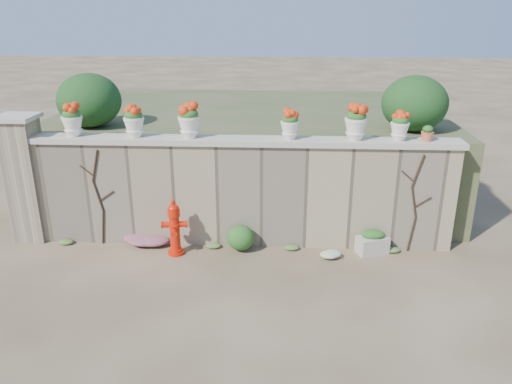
# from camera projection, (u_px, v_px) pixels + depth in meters

# --- Properties ---
(ground) EXTENTS (80.00, 80.00, 0.00)m
(ground) POSITION_uv_depth(u_px,v_px,m) (232.00, 290.00, 8.17)
(ground) COLOR brown
(ground) RESTS_ON ground
(stone_wall) EXTENTS (8.00, 0.40, 2.00)m
(stone_wall) POSITION_uv_depth(u_px,v_px,m) (240.00, 194.00, 9.51)
(stone_wall) COLOR #968764
(stone_wall) RESTS_ON ground
(wall_cap) EXTENTS (8.10, 0.52, 0.10)m
(wall_cap) POSITION_uv_depth(u_px,v_px,m) (240.00, 141.00, 9.14)
(wall_cap) COLOR #BBB49E
(wall_cap) RESTS_ON stone_wall
(gate_pillar) EXTENTS (0.72, 0.72, 2.48)m
(gate_pillar) POSITION_uv_depth(u_px,v_px,m) (26.00, 178.00, 9.62)
(gate_pillar) COLOR #968764
(gate_pillar) RESTS_ON ground
(raised_fill) EXTENTS (9.00, 6.00, 2.00)m
(raised_fill) POSITION_uv_depth(u_px,v_px,m) (251.00, 149.00, 12.50)
(raised_fill) COLOR #384C23
(raised_fill) RESTS_ON ground
(back_shrub_left) EXTENTS (1.30, 1.30, 1.10)m
(back_shrub_left) POSITION_uv_depth(u_px,v_px,m) (89.00, 100.00, 10.25)
(back_shrub_left) COLOR #143814
(back_shrub_left) RESTS_ON raised_fill
(back_shrub_right) EXTENTS (1.30, 1.30, 1.10)m
(back_shrub_right) POSITION_uv_depth(u_px,v_px,m) (415.00, 104.00, 9.91)
(back_shrub_right) COLOR #143814
(back_shrub_right) RESTS_ON raised_fill
(vine_left) EXTENTS (0.60, 0.04, 1.91)m
(vine_left) POSITION_uv_depth(u_px,v_px,m) (99.00, 196.00, 9.44)
(vine_left) COLOR black
(vine_left) RESTS_ON ground
(vine_right) EXTENTS (0.60, 0.04, 1.91)m
(vine_right) POSITION_uv_depth(u_px,v_px,m) (414.00, 202.00, 9.14)
(vine_right) COLOR black
(vine_right) RESTS_ON ground
(fire_hydrant) EXTENTS (0.47, 0.33, 1.08)m
(fire_hydrant) POSITION_uv_depth(u_px,v_px,m) (175.00, 227.00, 9.19)
(fire_hydrant) COLOR red
(fire_hydrant) RESTS_ON ground
(planter_box) EXTENTS (0.64, 0.51, 0.47)m
(planter_box) POSITION_uv_depth(u_px,v_px,m) (372.00, 242.00, 9.33)
(planter_box) COLOR #BBB49E
(planter_box) RESTS_ON ground
(green_shrub) EXTENTS (0.66, 0.59, 0.63)m
(green_shrub) POSITION_uv_depth(u_px,v_px,m) (240.00, 237.00, 9.33)
(green_shrub) COLOR #1E5119
(green_shrub) RESTS_ON ground
(magenta_clump) EXTENTS (0.98, 0.65, 0.26)m
(magenta_clump) POSITION_uv_depth(u_px,v_px,m) (143.00, 239.00, 9.67)
(magenta_clump) COLOR #BC257A
(magenta_clump) RESTS_ON ground
(white_flowers) EXTENTS (0.54, 0.43, 0.19)m
(white_flowers) POSITION_uv_depth(u_px,v_px,m) (331.00, 254.00, 9.16)
(white_flowers) COLOR white
(white_flowers) RESTS_ON ground
(urn_pot_0) EXTENTS (0.38, 0.38, 0.60)m
(urn_pot_0) POSITION_uv_depth(u_px,v_px,m) (72.00, 120.00, 9.17)
(urn_pot_0) COLOR white
(urn_pot_0) RESTS_ON wall_cap
(urn_pot_1) EXTENTS (0.38, 0.38, 0.59)m
(urn_pot_1) POSITION_uv_depth(u_px,v_px,m) (134.00, 121.00, 9.12)
(urn_pot_1) COLOR white
(urn_pot_1) RESTS_ON wall_cap
(urn_pot_2) EXTENTS (0.40, 0.40, 0.63)m
(urn_pot_2) POSITION_uv_depth(u_px,v_px,m) (189.00, 121.00, 9.06)
(urn_pot_2) COLOR white
(urn_pot_2) RESTS_ON wall_cap
(urn_pot_3) EXTENTS (0.34, 0.34, 0.53)m
(urn_pot_3) POSITION_uv_depth(u_px,v_px,m) (290.00, 125.00, 8.98)
(urn_pot_3) COLOR white
(urn_pot_3) RESTS_ON wall_cap
(urn_pot_4) EXTENTS (0.41, 0.41, 0.64)m
(urn_pot_4) POSITION_uv_depth(u_px,v_px,m) (356.00, 123.00, 8.91)
(urn_pot_4) COLOR white
(urn_pot_4) RESTS_ON wall_cap
(urn_pot_5) EXTENTS (0.34, 0.34, 0.53)m
(urn_pot_5) POSITION_uv_depth(u_px,v_px,m) (400.00, 126.00, 8.88)
(urn_pot_5) COLOR white
(urn_pot_5) RESTS_ON wall_cap
(terracotta_pot) EXTENTS (0.23, 0.23, 0.27)m
(terracotta_pot) POSITION_uv_depth(u_px,v_px,m) (427.00, 134.00, 8.91)
(terracotta_pot) COLOR #C75F3C
(terracotta_pot) RESTS_ON wall_cap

